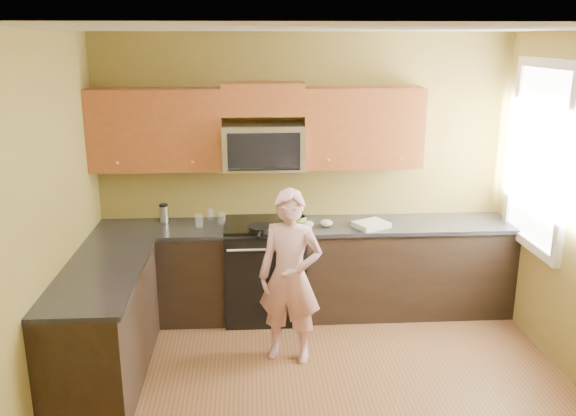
{
  "coord_description": "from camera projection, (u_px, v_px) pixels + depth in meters",
  "views": [
    {
      "loc": [
        -0.53,
        -3.79,
        2.66
      ],
      "look_at": [
        -0.2,
        1.3,
        1.2
      ],
      "focal_mm": 37.65,
      "sensor_mm": 36.0,
      "label": 1
    }
  ],
  "objects": [
    {
      "name": "floor",
      "position": [
        327.0,
        414.0,
        4.4
      ],
      "size": [
        4.0,
        4.0,
        0.0
      ],
      "primitive_type": "plane",
      "color": "brown",
      "rests_on": "ground"
    },
    {
      "name": "ceiling",
      "position": [
        334.0,
        29.0,
        3.66
      ],
      "size": [
        4.0,
        4.0,
        0.0
      ],
      "primitive_type": "plane",
      "rotation": [
        3.14,
        0.0,
        0.0
      ],
      "color": "white",
      "rests_on": "ground"
    },
    {
      "name": "wall_back",
      "position": [
        304.0,
        174.0,
        5.95
      ],
      "size": [
        4.0,
        0.0,
        4.0
      ],
      "primitive_type": "plane",
      "rotation": [
        1.57,
        0.0,
        0.0
      ],
      "color": "olive",
      "rests_on": "ground"
    },
    {
      "name": "wall_left",
      "position": [
        24.0,
        246.0,
        3.91
      ],
      "size": [
        0.0,
        4.0,
        4.0
      ],
      "primitive_type": "plane",
      "rotation": [
        1.57,
        0.0,
        1.57
      ],
      "color": "olive",
      "rests_on": "ground"
    },
    {
      "name": "cabinet_back_run",
      "position": [
        306.0,
        271.0,
        5.91
      ],
      "size": [
        4.0,
        0.6,
        0.88
      ],
      "primitive_type": "cube",
      "color": "black",
      "rests_on": "floor"
    },
    {
      "name": "cabinet_left_run",
      "position": [
        104.0,
        328.0,
        4.76
      ],
      "size": [
        0.6,
        1.6,
        0.88
      ],
      "primitive_type": "cube",
      "color": "black",
      "rests_on": "floor"
    },
    {
      "name": "countertop_back",
      "position": [
        306.0,
        227.0,
        5.78
      ],
      "size": [
        4.0,
        0.62,
        0.04
      ],
      "primitive_type": "cube",
      "color": "black",
      "rests_on": "cabinet_back_run"
    },
    {
      "name": "countertop_left",
      "position": [
        100.0,
        274.0,
        4.63
      ],
      "size": [
        0.62,
        1.6,
        0.04
      ],
      "primitive_type": "cube",
      "color": "black",
      "rests_on": "cabinet_left_run"
    },
    {
      "name": "stove",
      "position": [
        265.0,
        269.0,
        5.86
      ],
      "size": [
        0.76,
        0.65,
        0.95
      ],
      "primitive_type": null,
      "color": "black",
      "rests_on": "floor"
    },
    {
      "name": "microwave",
      "position": [
        264.0,
        169.0,
        5.71
      ],
      "size": [
        0.76,
        0.4,
        0.42
      ],
      "primitive_type": null,
      "color": "silver",
      "rests_on": "wall_back"
    },
    {
      "name": "upper_cab_left",
      "position": [
        158.0,
        169.0,
        5.68
      ],
      "size": [
        1.22,
        0.33,
        0.75
      ],
      "primitive_type": null,
      "color": "brown",
      "rests_on": "wall_back"
    },
    {
      "name": "upper_cab_right",
      "position": [
        361.0,
        166.0,
        5.8
      ],
      "size": [
        1.12,
        0.33,
        0.75
      ],
      "primitive_type": null,
      "color": "brown",
      "rests_on": "wall_back"
    },
    {
      "name": "upper_cab_over_mw",
      "position": [
        263.0,
        99.0,
        5.56
      ],
      "size": [
        0.76,
        0.33,
        0.3
      ],
      "primitive_type": "cube",
      "color": "brown",
      "rests_on": "wall_back"
    },
    {
      "name": "window",
      "position": [
        540.0,
        157.0,
        5.22
      ],
      "size": [
        0.06,
        1.06,
        1.66
      ],
      "primitive_type": null,
      "color": "white",
      "rests_on": "wall_right"
    },
    {
      "name": "woman",
      "position": [
        290.0,
        277.0,
        4.99
      ],
      "size": [
        0.62,
        0.51,
        1.48
      ],
      "primitive_type": "imported",
      "rotation": [
        0.0,
        0.0,
        -0.32
      ],
      "color": "pink",
      "rests_on": "floor"
    },
    {
      "name": "frying_pan",
      "position": [
        262.0,
        231.0,
        5.48
      ],
      "size": [
        0.3,
        0.45,
        0.05
      ],
      "primitive_type": null,
      "rotation": [
        0.0,
        0.0,
        -0.14
      ],
      "color": "black",
      "rests_on": "stove"
    },
    {
      "name": "butter_tub",
      "position": [
        299.0,
        224.0,
        5.8
      ],
      "size": [
        0.16,
        0.16,
        0.1
      ],
      "primitive_type": null,
      "rotation": [
        0.0,
        0.0,
        -0.19
      ],
      "color": "yellow",
      "rests_on": "countertop_back"
    },
    {
      "name": "toast_slice",
      "position": [
        375.0,
        226.0,
        5.72
      ],
      "size": [
        0.13,
        0.13,
        0.01
      ],
      "primitive_type": "cube",
      "rotation": [
        0.0,
        0.0,
        -0.24
      ],
      "color": "#B27F47",
      "rests_on": "countertop_back"
    },
    {
      "name": "napkin_a",
      "position": [
        308.0,
        224.0,
        5.68
      ],
      "size": [
        0.13,
        0.14,
        0.06
      ],
      "primitive_type": "ellipsoid",
      "rotation": [
        0.0,
        0.0,
        -0.19
      ],
      "color": "silver",
      "rests_on": "countertop_back"
    },
    {
      "name": "napkin_b",
      "position": [
        326.0,
        223.0,
        5.71
      ],
      "size": [
        0.13,
        0.14,
        0.07
      ],
      "primitive_type": "ellipsoid",
      "rotation": [
        0.0,
        0.0,
        -0.12
      ],
      "color": "silver",
      "rests_on": "countertop_back"
    },
    {
      "name": "dish_towel",
      "position": [
        371.0,
        225.0,
        5.69
      ],
      "size": [
        0.38,
        0.35,
        0.05
      ],
      "primitive_type": "cube",
      "rotation": [
        0.0,
        0.0,
        0.48
      ],
      "color": "white",
      "rests_on": "countertop_back"
    },
    {
      "name": "travel_mug",
      "position": [
        164.0,
        222.0,
        5.85
      ],
      "size": [
        0.09,
        0.09,
        0.18
      ],
      "primitive_type": null,
      "rotation": [
        0.0,
        0.0,
        -0.14
      ],
      "color": "silver",
      "rests_on": "countertop_back"
    },
    {
      "name": "glass_a",
      "position": [
        199.0,
        221.0,
        5.69
      ],
      "size": [
        0.07,
        0.07,
        0.12
      ],
      "primitive_type": "cylinder",
      "rotation": [
        0.0,
        0.0,
        0.04
      ],
      "color": "silver",
      "rests_on": "countertop_back"
    },
    {
      "name": "glass_b",
      "position": [
        211.0,
        214.0,
        5.9
      ],
      "size": [
        0.08,
        0.08,
        0.12
      ],
      "primitive_type": "cylinder",
      "rotation": [
        0.0,
        0.0,
        -0.12
      ],
      "color": "silver",
      "rests_on": "countertop_back"
    },
    {
      "name": "glass_c",
      "position": [
        222.0,
        218.0,
        5.76
      ],
      "size": [
        0.08,
        0.08,
        0.12
      ],
      "primitive_type": "cylinder",
      "rotation": [
        0.0,
        0.0,
        -0.08
      ],
      "color": "silver",
      "rests_on": "countertop_back"
    }
  ]
}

